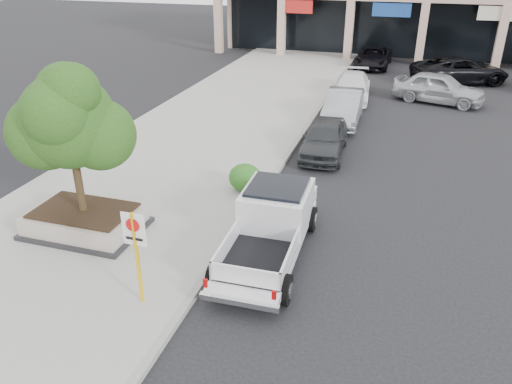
# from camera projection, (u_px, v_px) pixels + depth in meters

# --- Properties ---
(ground) EXTENTS (120.00, 120.00, 0.00)m
(ground) POSITION_uv_depth(u_px,v_px,m) (275.00, 270.00, 12.87)
(ground) COLOR black
(ground) RESTS_ON ground
(sidewalk) EXTENTS (8.00, 52.00, 0.15)m
(sidewalk) POSITION_uv_depth(u_px,v_px,m) (180.00, 158.00, 19.45)
(sidewalk) COLOR gray
(sidewalk) RESTS_ON ground
(curb) EXTENTS (0.20, 52.00, 0.15)m
(curb) POSITION_uv_depth(u_px,v_px,m) (278.00, 170.00, 18.39)
(curb) COLOR gray
(curb) RESTS_ON ground
(planter) EXTENTS (3.20, 2.20, 0.68)m
(planter) POSITION_uv_depth(u_px,v_px,m) (85.00, 220.00, 14.23)
(planter) COLOR black
(planter) RESTS_ON sidewalk
(planter_tree) EXTENTS (2.90, 2.55, 4.00)m
(planter_tree) POSITION_uv_depth(u_px,v_px,m) (76.00, 120.00, 13.03)
(planter_tree) COLOR black
(planter_tree) RESTS_ON planter
(no_parking_sign) EXTENTS (0.55, 0.09, 2.30)m
(no_parking_sign) POSITION_uv_depth(u_px,v_px,m) (136.00, 246.00, 10.87)
(no_parking_sign) COLOR #EAAB0C
(no_parking_sign) RESTS_ON sidewalk
(hedge) EXTENTS (1.10, 0.99, 0.93)m
(hedge) POSITION_uv_depth(u_px,v_px,m) (245.00, 178.00, 16.52)
(hedge) COLOR #234F16
(hedge) RESTS_ON sidewalk
(pickup_truck) EXTENTS (2.12, 5.38, 1.68)m
(pickup_truck) POSITION_uv_depth(u_px,v_px,m) (268.00, 229.00, 13.06)
(pickup_truck) COLOR silver
(pickup_truck) RESTS_ON ground
(curb_car_a) EXTENTS (1.82, 4.11, 1.38)m
(curb_car_a) POSITION_uv_depth(u_px,v_px,m) (325.00, 138.00, 19.73)
(curb_car_a) COLOR #2A2D2F
(curb_car_a) RESTS_ON ground
(curb_car_b) EXTENTS (1.70, 4.57, 1.49)m
(curb_car_b) POSITION_uv_depth(u_px,v_px,m) (343.00, 107.00, 23.36)
(curb_car_b) COLOR gray
(curb_car_b) RESTS_ON ground
(curb_car_c) EXTENTS (2.24, 4.76, 1.34)m
(curb_car_c) POSITION_uv_depth(u_px,v_px,m) (352.00, 87.00, 27.02)
(curb_car_c) COLOR white
(curb_car_c) RESTS_ON ground
(curb_car_d) EXTENTS (2.31, 4.83, 1.33)m
(curb_car_d) POSITION_uv_depth(u_px,v_px,m) (373.00, 57.00, 34.22)
(curb_car_d) COLOR black
(curb_car_d) RESTS_ON ground
(lot_car_a) EXTENTS (5.01, 3.06, 1.59)m
(lot_car_a) POSITION_uv_depth(u_px,v_px,m) (439.00, 88.00, 26.30)
(lot_car_a) COLOR #AAAEB3
(lot_car_a) RESTS_ON ground
(lot_car_d) EXTENTS (6.27, 4.77, 1.58)m
(lot_car_d) POSITION_uv_depth(u_px,v_px,m) (460.00, 70.00, 30.10)
(lot_car_d) COLOR black
(lot_car_d) RESTS_ON ground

